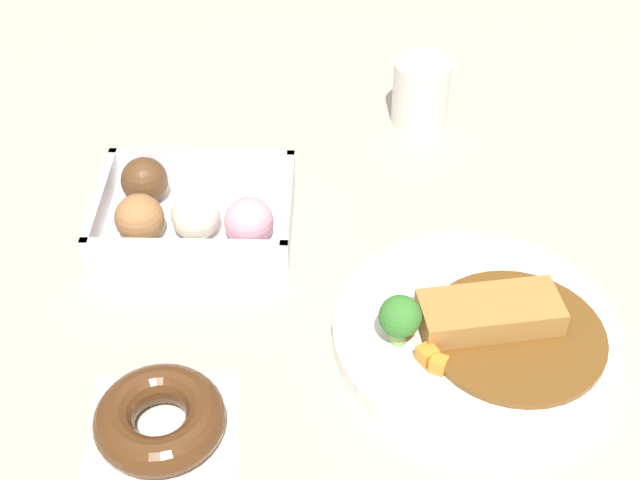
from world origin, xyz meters
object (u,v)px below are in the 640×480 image
at_px(curry_plate, 477,330).
at_px(chocolate_ring_donut, 160,420).
at_px(donut_box, 189,213).
at_px(coffee_mug, 421,92).

distance_m(curry_plate, chocolate_ring_donut, 0.28).
relative_size(curry_plate, donut_box, 1.30).
distance_m(donut_box, coffee_mug, 0.32).
height_order(curry_plate, donut_box, curry_plate).
relative_size(donut_box, coffee_mug, 2.55).
relative_size(curry_plate, coffee_mug, 3.31).
distance_m(curry_plate, coffee_mug, 0.35).
bearing_deg(curry_plate, coffee_mug, 94.85).
xyz_separation_m(chocolate_ring_donut, coffee_mug, (0.23, 0.46, 0.02)).
distance_m(curry_plate, donut_box, 0.31).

